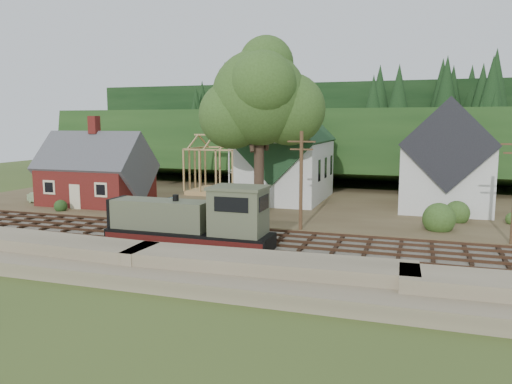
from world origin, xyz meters
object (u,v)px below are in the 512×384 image
(car_green, at_px, (40,198))
(patio_set, at_px, (86,186))
(locomotive, at_px, (195,224))
(car_blue, at_px, (174,203))

(car_green, distance_m, patio_set, 6.21)
(car_green, relative_size, patio_set, 1.41)
(locomotive, bearing_deg, car_green, 152.64)
(car_blue, relative_size, patio_set, 1.45)
(locomotive, xyz_separation_m, car_blue, (-8.45, 13.19, -1.11))
(locomotive, distance_m, car_blue, 15.70)
(locomotive, relative_size, car_green, 3.24)
(locomotive, height_order, patio_set, locomotive)
(car_blue, xyz_separation_m, patio_set, (-9.04, -1.34, 1.48))
(car_green, bearing_deg, locomotive, -93.97)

